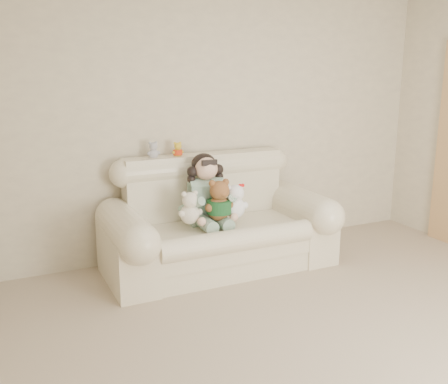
# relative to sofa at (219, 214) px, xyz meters

# --- Properties ---
(floor) EXTENTS (5.00, 5.00, 0.00)m
(floor) POSITION_rel_sofa_xyz_m (0.30, -2.00, -0.52)
(floor) COLOR gray
(floor) RESTS_ON ground
(wall_back) EXTENTS (4.50, 0.00, 4.50)m
(wall_back) POSITION_rel_sofa_xyz_m (0.30, 0.50, 0.78)
(wall_back) COLOR #BAAD94
(wall_back) RESTS_ON ground
(sofa) EXTENTS (2.10, 0.95, 1.03)m
(sofa) POSITION_rel_sofa_xyz_m (0.00, 0.00, 0.00)
(sofa) COLOR beige
(sofa) RESTS_ON floor
(seated_child) EXTENTS (0.46, 0.53, 0.66)m
(seated_child) POSITION_rel_sofa_xyz_m (-0.10, 0.08, 0.24)
(seated_child) COLOR #276842
(seated_child) RESTS_ON sofa
(brown_teddy) EXTENTS (0.33, 0.29, 0.44)m
(brown_teddy) POSITION_rel_sofa_xyz_m (-0.05, -0.11, 0.21)
(brown_teddy) COLOR brown
(brown_teddy) RESTS_ON sofa
(white_cat) EXTENTS (0.25, 0.20, 0.38)m
(white_cat) POSITION_rel_sofa_xyz_m (0.11, -0.11, 0.17)
(white_cat) COLOR white
(white_cat) RESTS_ON sofa
(cream_teddy) EXTENTS (0.26, 0.23, 0.34)m
(cream_teddy) POSITION_rel_sofa_xyz_m (-0.33, -0.10, 0.16)
(cream_teddy) COLOR white
(cream_teddy) RESTS_ON sofa
(yellow_mini_bear) EXTENTS (0.11, 0.09, 0.17)m
(yellow_mini_bear) POSITION_rel_sofa_xyz_m (-0.27, 0.35, 0.58)
(yellow_mini_bear) COLOR yellow
(yellow_mini_bear) RESTS_ON sofa
(grey_mini_plush) EXTENTS (0.15, 0.13, 0.19)m
(grey_mini_plush) POSITION_rel_sofa_xyz_m (-0.50, 0.37, 0.59)
(grey_mini_plush) COLOR silver
(grey_mini_plush) RESTS_ON sofa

